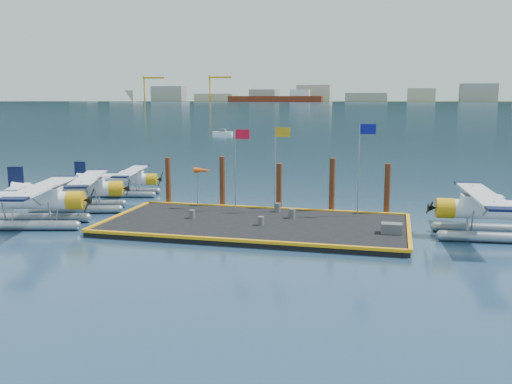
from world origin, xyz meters
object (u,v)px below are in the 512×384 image
seaplane_a (37,203)px  drum_0 (192,214)px  seaplane_c (128,181)px  piling_1 (222,184)px  piling_4 (387,191)px  drum_2 (292,213)px  piling_3 (332,187)px  seaplane_d (489,212)px  drum_1 (261,221)px  flagpole_blue (362,156)px  windsock (203,171)px  seaplane_b (84,191)px  flagpole_red (238,157)px  drum_5 (278,207)px  piling_0 (168,183)px  flagpole_yellow (278,156)px  piling_2 (279,188)px  crate (392,228)px

seaplane_a → drum_0: seaplane_a is taller
seaplane_c → piling_1: bearing=55.4°
seaplane_a → piling_1: size_ratio=2.50×
piling_1 → piling_4: (12.50, 0.00, -0.10)m
drum_2 → piling_3: bearing=55.6°
seaplane_d → drum_1: seaplane_d is taller
piling_1 → flagpole_blue: bearing=-8.5°
piling_4 → drum_2: bearing=-151.4°
piling_3 → piling_4: bearing=0.0°
drum_2 → windsock: bearing=165.3°
drum_0 → piling_3: 10.60m
seaplane_b → drum_2: seaplane_b is taller
flagpole_blue → flagpole_red: bearing=180.0°
flagpole_blue → seaplane_c: bearing=164.1°
piling_4 → windsock: bearing=-173.3°
flagpole_blue → seaplane_a: bearing=-162.3°
drum_2 → seaplane_d: bearing=-4.7°
seaplane_a → flagpole_blue: (21.29, 6.79, 3.06)m
drum_5 → drum_1: bearing=-92.2°
piling_0 → flagpole_red: bearing=-14.5°
flagpole_red → flagpole_blue: flagpole_blue is taller
flagpole_yellow → piling_3: flagpole_yellow is taller
piling_0 → piling_2: (9.00, 0.00, -0.10)m
flagpole_yellow → flagpole_blue: (5.99, -0.00, 0.17)m
seaplane_c → drum_1: (14.68, -10.49, -0.64)m
crate → flagpole_red: bearing=156.7°
crate → drum_0: bearing=174.8°
flagpole_yellow → piling_2: bearing=97.2°
seaplane_c → drum_5: bearing=56.9°
seaplane_d → seaplane_a: bearing=92.9°
piling_3 → seaplane_b: bearing=-171.3°
drum_5 → flagpole_blue: flagpole_blue is taller
drum_0 → piling_1: 5.42m
flagpole_red → windsock: flagpole_red is taller
piling_0 → seaplane_d: bearing=-11.0°
seaplane_b → windsock: (9.31, 1.27, 1.69)m
piling_1 → piling_2: bearing=0.0°
windsock → piling_4: (13.53, 1.60, -1.23)m
flagpole_red → windsock: bearing=180.0°
drum_0 → flagpole_red: 5.66m
crate → windsock: windsock is taller
crate → flagpole_blue: 6.64m
seaplane_a → flagpole_red: flagpole_red is taller
piling_2 → piling_4: 8.00m
seaplane_c → flagpole_yellow: 16.30m
drum_1 → flagpole_yellow: size_ratio=0.09×
drum_1 → seaplane_c: bearing=144.5°
windsock → flagpole_red: bearing=0.0°
drum_5 → piling_0: piling_0 is taller
seaplane_c → drum_2: (16.26, -7.80, -0.60)m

